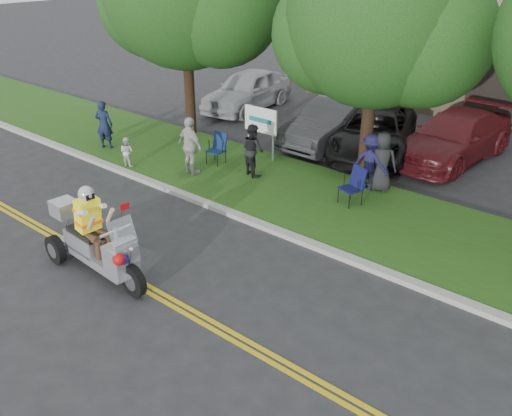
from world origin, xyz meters
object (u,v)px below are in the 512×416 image
Objects in this scene: parked_car_far_left at (247,90)px; spectator_adult_right at (190,146)px; spectator_adult_left at (104,125)px; spectator_adult_mid at (253,150)px; parked_car_right at (454,137)px; lawn_chair_a at (354,183)px; trike_scooter at (95,243)px; parked_car_mid at (374,132)px; lawn_chair_b at (218,146)px; parked_car_left at (334,122)px.

spectator_adult_right is at bearing -68.84° from parked_car_far_left.
parked_car_far_left is at bearing -121.72° from spectator_adult_left.
spectator_adult_mid is 0.32× the size of parked_car_far_left.
parked_car_far_left is 9.01m from parked_car_right.
lawn_chair_a is 0.57× the size of spectator_adult_right.
parked_car_mid is (0.87, 10.27, 0.04)m from trike_scooter.
trike_scooter reaches higher than parked_car_far_left.
parked_car_left is at bearing 64.32° from lawn_chair_b.
parked_car_far_left is (-8.39, 5.45, 0.15)m from lawn_chair_a.
lawn_chair_b is 4.43m from parked_car_left.
parked_car_far_left is at bearing 118.62° from lawn_chair_b.
spectator_adult_mid is at bearing -120.93° from parked_car_right.
lawn_chair_a is 4.96m from spectator_adult_right.
trike_scooter is 0.58× the size of parked_car_right.
parked_car_right is (5.41, 5.26, 0.11)m from lawn_chair_b.
spectator_adult_mid is at bearing 100.75° from trike_scooter.
parked_car_mid is (7.03, 5.54, -0.18)m from spectator_adult_left.
spectator_adult_left is 0.31× the size of parked_car_right.
spectator_adult_right is 0.36× the size of parked_car_far_left.
lawn_chair_a is at bearing 71.09° from trike_scooter.
spectator_adult_left reaches higher than parked_car_far_left.
parked_car_mid is (3.13, 5.32, -0.25)m from spectator_adult_right.
lawn_chair_a is 0.62× the size of spectator_adult_left.
parked_car_left is (1.60, 5.30, -0.20)m from spectator_adult_right.
parked_car_far_left is (-3.59, 5.58, 0.17)m from lawn_chair_b.
spectator_adult_right reaches higher than spectator_adult_left.
spectator_adult_right is at bearing -145.04° from lawn_chair_a.
trike_scooter is 0.62× the size of parked_car_far_left.
lawn_chair_a is 0.19× the size of parked_car_mid.
lawn_chair_a is at bearing -158.73° from spectator_adult_right.
lawn_chair_a is at bearing 160.63° from spectator_adult_left.
spectator_adult_mid is at bearing -157.48° from lawn_chair_a.
parked_car_far_left is (-3.61, 6.76, -0.16)m from spectator_adult_right.
trike_scooter is 0.58× the size of parked_car_mid.
spectator_adult_mid is 7.55m from parked_car_far_left.
lawn_chair_b is at bearing -111.53° from parked_car_left.
parked_car_left is (5.51, 5.52, -0.13)m from spectator_adult_left.
parked_car_right is at bearing 102.79° from lawn_chair_a.
spectator_adult_mid reaches higher than parked_car_left.
spectator_adult_right is at bearing -140.48° from parked_car_mid.
parked_car_mid is at bearing 88.14° from trike_scooter.
parked_car_mid is (-1.64, 4.02, 0.06)m from lawn_chair_a.
parked_car_right reaches higher than lawn_chair_b.
parked_car_mid is (3.15, 4.14, 0.08)m from lawn_chair_b.
trike_scooter is at bearing -73.72° from lawn_chair_b.
parked_car_mid is at bearing 0.73° from parked_car_left.
parked_car_left is at bearing -75.51° from spectator_adult_mid.
parked_car_left reaches higher than lawn_chair_b.
lawn_chair_b is 0.20× the size of parked_car_far_left.
trike_scooter is 6.15m from spectator_adult_mid.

